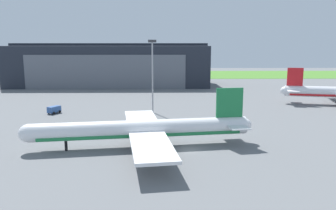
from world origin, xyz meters
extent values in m
plane|color=slate|center=(0.00, 0.00, 0.00)|extent=(440.00, 440.00, 0.00)
cube|color=#4C842E|center=(0.00, 161.95, 0.04)|extent=(440.00, 56.00, 0.08)
cube|color=#232833|center=(-30.75, 105.54, 9.63)|extent=(94.68, 30.79, 19.26)
cube|color=slate|center=(-30.75, 90.00, 7.70)|extent=(71.96, 0.30, 15.41)
cube|color=#232833|center=(-30.75, 105.54, 19.86)|extent=(94.68, 7.39, 1.20)
sphere|color=silver|center=(37.04, 52.66, 4.37)|extent=(2.81, 2.81, 2.81)
cube|color=red|center=(40.15, 51.93, 9.24)|extent=(5.14, 1.57, 6.13)
cube|color=silver|center=(38.76, 49.46, 4.73)|extent=(4.65, 5.73, 0.28)
cube|color=silver|center=(40.00, 54.77, 4.73)|extent=(4.65, 5.73, 0.28)
cylinder|color=white|center=(-9.43, 2.27, 3.76)|extent=(43.43, 9.66, 3.58)
sphere|color=white|center=(-30.89, -0.79, 3.76)|extent=(3.44, 3.44, 3.44)
sphere|color=white|center=(12.03, 5.33, 3.76)|extent=(2.79, 2.79, 2.79)
cube|color=#1E7A42|center=(-9.43, 2.27, 2.77)|extent=(40.00, 9.21, 0.63)
cube|color=#1E7A42|center=(8.60, 4.84, 8.59)|extent=(5.64, 1.19, 6.09)
cube|color=white|center=(9.07, 7.64, 4.11)|extent=(4.57, 5.51, 0.28)
cube|color=white|center=(9.84, 2.28, 4.11)|extent=(4.57, 5.51, 0.28)
cube|color=white|center=(-10.02, 12.56, 3.31)|extent=(9.49, 19.37, 0.56)
cube|color=white|center=(-7.12, -7.78, 3.31)|extent=(9.49, 19.37, 0.56)
cylinder|color=gray|center=(-10.60, 10.98, 2.02)|extent=(3.65, 2.43, 1.97)
cylinder|color=gray|center=(-8.12, -6.42, 2.02)|extent=(3.65, 2.43, 1.97)
cylinder|color=black|center=(-24.02, 0.19, 0.98)|extent=(0.56, 0.56, 1.97)
cylinder|color=black|center=(-7.98, 4.38, 0.98)|extent=(0.56, 0.56, 1.97)
cylinder|color=black|center=(-7.45, 0.65, 0.98)|extent=(0.56, 0.56, 1.97)
cube|color=#335693|center=(-36.79, 37.17, 1.28)|extent=(2.37, 2.24, 1.74)
cube|color=#335693|center=(-37.71, 35.40, 1.29)|extent=(2.80, 3.04, 1.76)
cylinder|color=black|center=(-35.89, 36.66, 0.41)|extent=(0.61, 0.85, 0.83)
cylinder|color=black|center=(-37.71, 37.62, 0.41)|extent=(0.61, 0.85, 0.83)
cylinder|color=black|center=(-37.00, 34.54, 0.41)|extent=(0.61, 0.85, 0.83)
cylinder|color=black|center=(-38.82, 35.50, 0.41)|extent=(0.61, 0.85, 0.83)
cylinder|color=#99999E|center=(-8.12, 36.97, 10.39)|extent=(0.44, 0.44, 20.78)
cube|color=#333338|center=(-8.12, 36.97, 21.18)|extent=(2.40, 0.50, 0.80)
camera|label=1|loc=(-5.25, -64.72, 20.76)|focal=36.86mm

